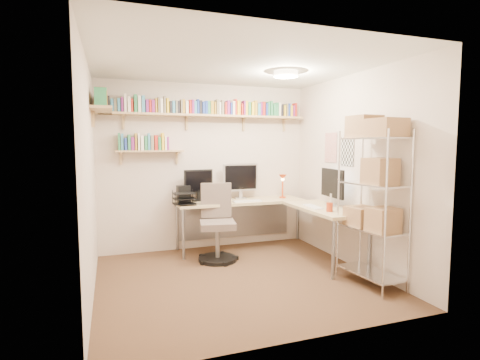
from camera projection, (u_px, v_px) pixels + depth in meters
name	position (u px, v px, depth m)	size (l,w,h in m)	color
ground	(238.00, 279.00, 4.45)	(3.20, 3.20, 0.00)	#48311F
room_shell	(238.00, 148.00, 4.30)	(3.24, 3.04, 2.52)	beige
wall_shelves	(181.00, 114.00, 5.34)	(3.12, 1.09, 0.80)	tan
corner_desk	(253.00, 203.00, 5.47)	(2.21, 1.96, 1.30)	tan
office_chair	(217.00, 228.00, 5.16)	(0.56, 0.57, 1.05)	black
wire_rack	(374.00, 176.00, 4.14)	(0.44, 0.79, 1.92)	silver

